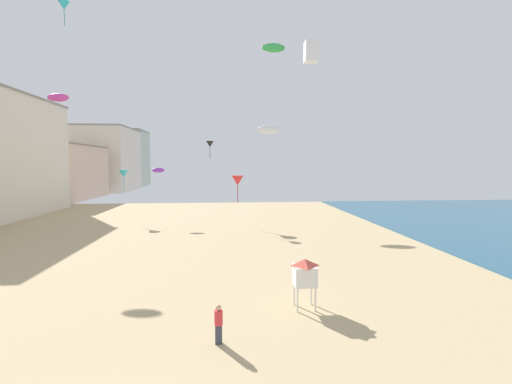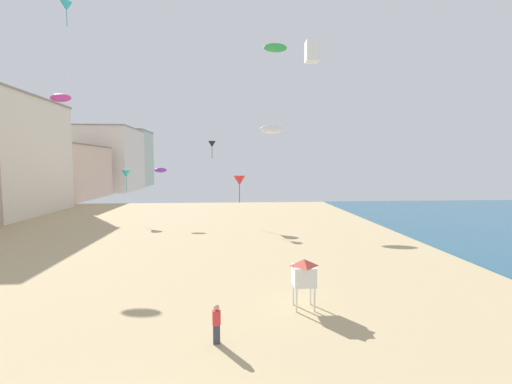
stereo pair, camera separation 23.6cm
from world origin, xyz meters
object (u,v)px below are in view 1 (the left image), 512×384
kite_purple_parafoil (158,170)px  kite_red_delta (238,181)px  lifeguard_stand (305,273)px  kite_black_delta (210,144)px  kite_green_parafoil (273,48)px  kite_flyer (219,322)px  kite_white_box (311,52)px  kite_white_parafoil (269,129)px  kite_cyan_delta_2 (124,174)px  kite_cyan_delta (64,5)px  kite_magenta_parafoil (58,97)px

kite_purple_parafoil → kite_red_delta: 10.67m
lifeguard_stand → kite_black_delta: 29.52m
kite_red_delta → kite_green_parafoil: (4.32, 0.64, 15.65)m
kite_flyer → kite_white_box: 22.06m
kite_white_parafoil → kite_black_delta: (-7.46, 0.30, -1.88)m
kite_black_delta → kite_red_delta: 6.33m
kite_black_delta → kite_cyan_delta_2: (-11.21, 1.91, -3.74)m
kite_white_box → kite_black_delta: bearing=117.8°
lifeguard_stand → kite_cyan_delta: kite_cyan_delta is taller
kite_flyer → kite_cyan_delta_2: size_ratio=0.60×
kite_black_delta → kite_green_parafoil: (7.68, -2.35, 11.21)m
kite_purple_parafoil → kite_white_parafoil: bearing=-4.1°
lifeguard_stand → kite_green_parafoil: (1.60, 25.41, 19.19)m
lifeguard_stand → kite_red_delta: bearing=80.9°
lifeguard_stand → kite_red_delta: 25.17m
kite_cyan_delta → kite_cyan_delta_2: kite_cyan_delta is taller
kite_flyer → kite_cyan_delta: bearing=116.3°
lifeguard_stand → kite_black_delta: size_ratio=1.18×
kite_white_parafoil → kite_cyan_delta_2: size_ratio=1.05×
kite_white_box → kite_magenta_parafoil: (-22.10, 6.07, -2.75)m
kite_black_delta → kite_green_parafoil: 13.79m
kite_black_delta → kite_green_parafoil: kite_green_parafoil is taller
lifeguard_stand → kite_cyan_delta_2: (-17.30, 29.68, 4.24)m
lifeguard_stand → kite_cyan_delta: size_ratio=1.20×
lifeguard_stand → kite_purple_parafoil: size_ratio=1.63×
kite_flyer → kite_cyan_delta_2: 35.82m
kite_green_parafoil → kite_cyan_delta_2: (-18.90, 4.27, -14.95)m
kite_white_parafoil → kite_magenta_parafoil: 23.25m
kite_cyan_delta → kite_magenta_parafoil: bearing=147.3°
lifeguard_stand → kite_purple_parafoil: (-12.65, 28.47, 4.72)m
kite_red_delta → kite_purple_parafoil: bearing=159.6°
kite_magenta_parafoil → kite_green_parafoil: kite_green_parafoil is taller
kite_white_box → kite_purple_parafoil: bearing=131.4°
kite_red_delta → kite_magenta_parafoil: 20.02m
lifeguard_stand → kite_red_delta: size_ratio=0.78×
lifeguard_stand → kite_red_delta: kite_red_delta is taller
kite_white_box → kite_green_parafoil: (-1.15, 14.40, 4.85)m
kite_white_parafoil → kite_white_box: (1.38, -16.45, 4.48)m
kite_magenta_parafoil → lifeguard_stand: bearing=-41.4°
kite_cyan_delta → kite_green_parafoil: kite_cyan_delta is taller
kite_flyer → kite_white_parafoil: kite_white_parafoil is taller
kite_flyer → kite_white_parafoil: 33.07m
kite_cyan_delta → lifeguard_stand: bearing=-41.9°
kite_purple_parafoil → kite_red_delta: size_ratio=0.48×
kite_flyer → kite_magenta_parafoil: kite_magenta_parafoil is taller
lifeguard_stand → kite_green_parafoil: 31.88m
kite_black_delta → kite_magenta_parafoil: bearing=-141.2°
kite_black_delta → kite_magenta_parafoil: size_ratio=1.12×
kite_black_delta → kite_cyan_delta_2: kite_black_delta is taller
kite_white_parafoil → kite_white_box: kite_white_box is taller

